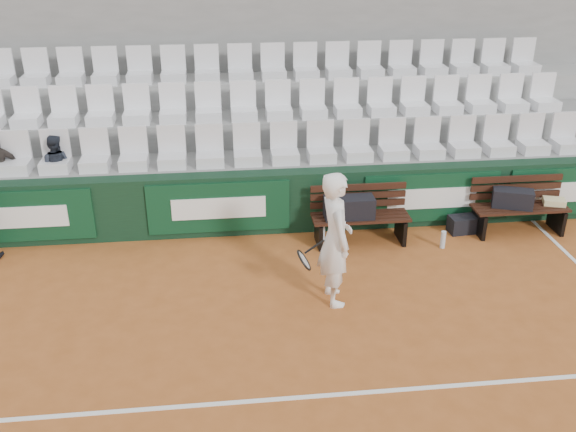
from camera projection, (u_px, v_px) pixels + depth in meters
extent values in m
plane|color=#AD5A27|center=(245.00, 402.00, 6.75)|extent=(80.00, 80.00, 0.00)
cube|color=white|center=(245.00, 402.00, 6.75)|extent=(18.00, 0.06, 0.01)
cube|color=#10311D|center=(231.00, 204.00, 10.12)|extent=(18.00, 0.30, 1.00)
cube|color=#0C381E|center=(19.00, 217.00, 9.64)|extent=(2.20, 0.04, 0.82)
cube|color=#0C381E|center=(219.00, 208.00, 9.94)|extent=(2.20, 0.04, 0.82)
cube|color=#0C381E|center=(431.00, 198.00, 10.28)|extent=(2.20, 0.04, 0.82)
cube|color=#0C381E|center=(573.00, 191.00, 10.53)|extent=(2.20, 0.04, 0.82)
cube|color=gray|center=(230.00, 188.00, 10.69)|extent=(18.00, 0.95, 1.00)
cube|color=gray|center=(228.00, 156.00, 11.44)|extent=(18.00, 0.95, 1.45)
cube|color=#989895|center=(226.00, 128.00, 12.20)|extent=(18.00, 0.95, 1.90)
cube|color=gray|center=(223.00, 55.00, 12.22)|extent=(18.00, 0.30, 4.40)
cube|color=silver|center=(229.00, 145.00, 10.18)|extent=(11.90, 0.44, 0.63)
cube|color=white|center=(226.00, 102.00, 10.84)|extent=(11.90, 0.44, 0.63)
cube|color=silver|center=(224.00, 63.00, 11.50)|extent=(11.90, 0.44, 0.63)
cube|color=#34190F|center=(360.00, 229.00, 9.93)|extent=(1.50, 0.56, 0.45)
cube|color=#33180F|center=(518.00, 219.00, 10.24)|extent=(1.50, 0.56, 0.45)
cube|color=black|center=(349.00, 207.00, 9.73)|extent=(0.76, 0.33, 0.32)
cube|color=black|center=(513.00, 198.00, 10.08)|extent=(0.67, 0.48, 0.29)
cube|color=beige|center=(554.00, 202.00, 10.21)|extent=(0.39, 0.33, 0.09)
cube|color=black|center=(463.00, 224.00, 10.28)|extent=(0.47, 0.31, 0.27)
cylinder|color=silver|center=(323.00, 231.00, 10.05)|extent=(0.08, 0.08, 0.27)
cylinder|color=silver|center=(443.00, 240.00, 9.79)|extent=(0.08, 0.08, 0.28)
imported|color=white|center=(335.00, 239.00, 8.15)|extent=(0.50, 0.70, 1.81)
torus|color=black|center=(304.00, 260.00, 8.23)|extent=(0.19, 0.30, 0.26)
cylinder|color=black|center=(314.00, 247.00, 8.17)|extent=(0.26, 0.03, 0.20)
imported|color=#1E242E|center=(52.00, 139.00, 9.87)|extent=(0.53, 0.43, 1.02)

